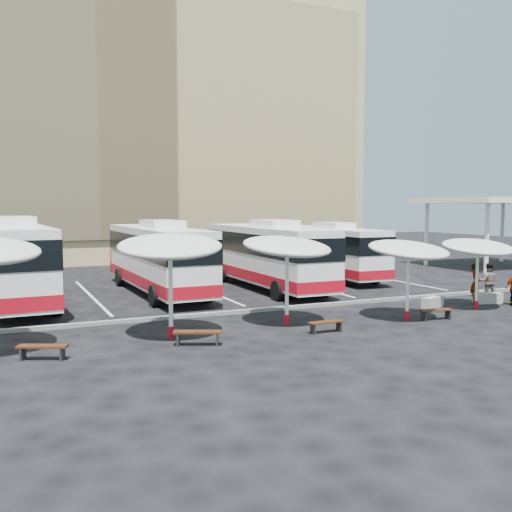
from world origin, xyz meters
name	(u,v)px	position (x,y,z in m)	size (l,w,h in m)	color
ground	(264,314)	(0.00, 0.00, 0.00)	(120.00, 120.00, 0.00)	black
sandstone_building	(116,118)	(0.00, 31.87, 12.63)	(42.00, 18.25, 29.60)	tan
service_canopy	(497,202)	(24.00, 10.00, 4.87)	(10.00, 8.00, 5.20)	white
curb_divider	(259,310)	(0.00, 0.50, 0.07)	(34.00, 0.25, 0.15)	black
bay_lines	(202,289)	(0.00, 8.00, 0.01)	(24.15, 12.00, 0.01)	white
bus_0	(13,259)	(-9.62, 7.36, 2.10)	(3.43, 13.08, 4.12)	white
bus_1	(157,256)	(-2.63, 7.61, 1.98)	(3.00, 12.24, 3.87)	white
bus_2	(266,253)	(3.32, 6.75, 1.97)	(2.90, 12.15, 3.85)	white
bus_3	(326,249)	(8.86, 9.53, 1.83)	(2.81, 11.32, 3.58)	white
sunshade_1	(170,247)	(-4.83, -2.75, 3.19)	(4.40, 4.44, 3.76)	white
sunshade_2	(287,247)	(-0.14, -2.41, 3.02)	(4.05, 4.08, 3.56)	white
sunshade_3	(408,250)	(4.69, -3.61, 2.83)	(3.46, 3.50, 3.33)	white
sunshade_4	(478,247)	(9.16, -2.84, 2.75)	(3.55, 3.59, 3.24)	white
wood_bench_0	(42,349)	(-9.11, -3.94, 0.35)	(1.51, 0.96, 0.45)	black
wood_bench_1	(198,334)	(-4.33, -4.16, 0.38)	(1.63, 1.05, 0.49)	black
wood_bench_2	(326,324)	(0.53, -4.23, 0.32)	(1.36, 0.37, 0.42)	black
wood_bench_3	(436,312)	(5.80, -4.03, 0.33)	(1.44, 0.57, 0.43)	black
conc_bench_0	(433,302)	(7.61, -1.80, 0.24)	(1.30, 0.43, 0.49)	gray
conc_bench_1	(488,298)	(10.75, -1.99, 0.25)	(1.33, 0.44, 0.50)	gray
passenger_0	(476,283)	(10.26, -1.69, 0.94)	(0.69, 0.45, 1.88)	black
passenger_1	(489,281)	(11.65, -1.17, 0.90)	(0.88, 0.68, 1.80)	black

